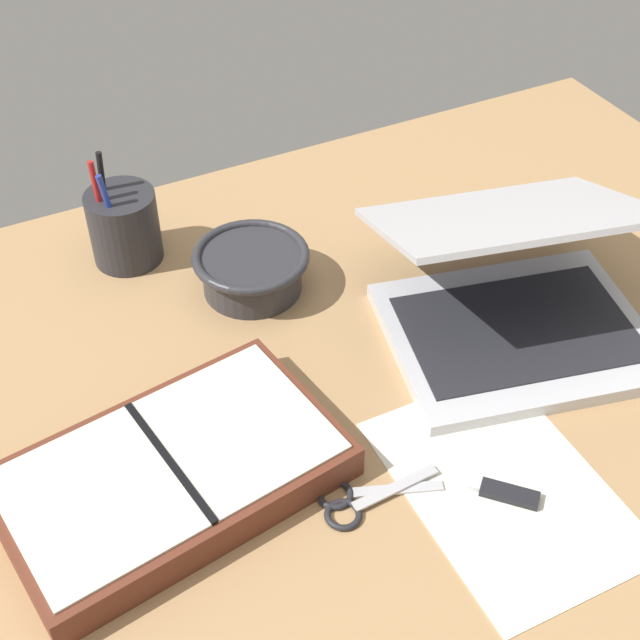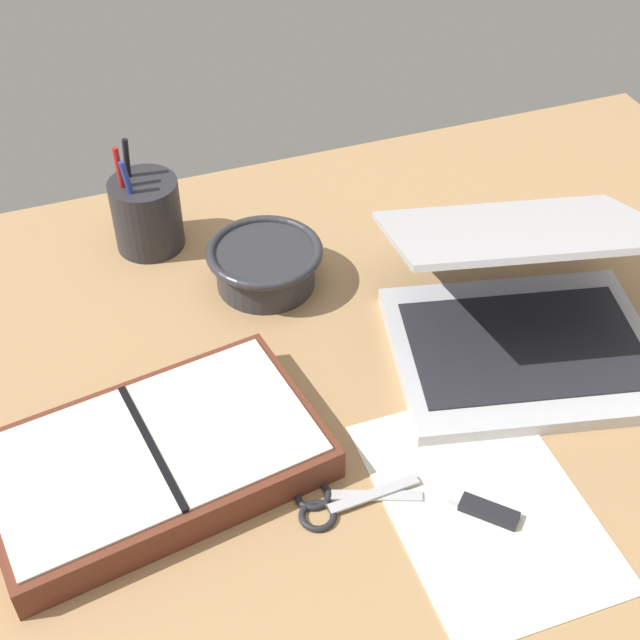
{
  "view_description": "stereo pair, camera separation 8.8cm",
  "coord_description": "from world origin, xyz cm",
  "px_view_note": "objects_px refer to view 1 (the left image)",
  "views": [
    {
      "loc": [
        -36.61,
        -61.63,
        77.21
      ],
      "look_at": [
        -2.96,
        5.46,
        9.0
      ],
      "focal_mm": 50.0,
      "sensor_mm": 36.0,
      "label": 1
    },
    {
      "loc": [
        -28.51,
        -65.11,
        77.21
      ],
      "look_at": [
        -2.96,
        5.46,
        9.0
      ],
      "focal_mm": 50.0,
      "sensor_mm": 36.0,
      "label": 2
    }
  ],
  "objects_px": {
    "laptop": "(514,293)",
    "bowl": "(252,268)",
    "pen_cup": "(124,226)",
    "planner": "(171,474)",
    "scissors": "(353,500)"
  },
  "relations": [
    {
      "from": "laptop",
      "to": "bowl",
      "type": "xyz_separation_m",
      "value": [
        -0.26,
        0.21,
        -0.02
      ]
    },
    {
      "from": "laptop",
      "to": "planner",
      "type": "xyz_separation_m",
      "value": [
        -0.46,
        -0.05,
        -0.03
      ]
    },
    {
      "from": "pen_cup",
      "to": "scissors",
      "type": "xyz_separation_m",
      "value": [
        0.08,
        -0.5,
        -0.05
      ]
    },
    {
      "from": "laptop",
      "to": "bowl",
      "type": "distance_m",
      "value": 0.33
    },
    {
      "from": "pen_cup",
      "to": "planner",
      "type": "height_order",
      "value": "pen_cup"
    },
    {
      "from": "laptop",
      "to": "scissors",
      "type": "height_order",
      "value": "laptop"
    },
    {
      "from": "laptop",
      "to": "scissors",
      "type": "bearing_deg",
      "value": -140.58
    },
    {
      "from": "planner",
      "to": "pen_cup",
      "type": "bearing_deg",
      "value": 70.1
    },
    {
      "from": "bowl",
      "to": "scissors",
      "type": "relative_size",
      "value": 1.14
    },
    {
      "from": "laptop",
      "to": "pen_cup",
      "type": "relative_size",
      "value": 2.43
    },
    {
      "from": "pen_cup",
      "to": "scissors",
      "type": "relative_size",
      "value": 1.17
    },
    {
      "from": "scissors",
      "to": "bowl",
      "type": "bearing_deg",
      "value": 91.84
    },
    {
      "from": "planner",
      "to": "scissors",
      "type": "distance_m",
      "value": 0.19
    },
    {
      "from": "pen_cup",
      "to": "bowl",
      "type": "bearing_deg",
      "value": -47.4
    },
    {
      "from": "bowl",
      "to": "pen_cup",
      "type": "bearing_deg",
      "value": 132.6
    }
  ]
}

